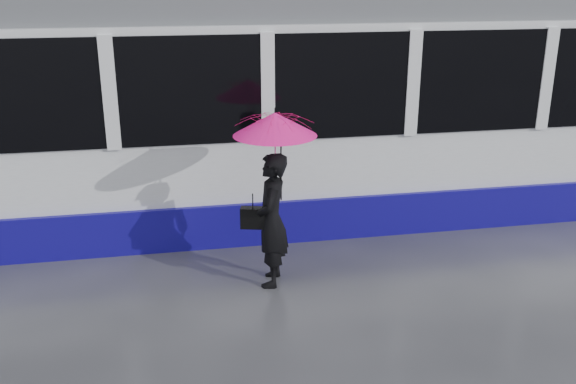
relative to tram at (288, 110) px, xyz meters
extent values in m
plane|color=#2E2F34|center=(-0.84, -2.50, -1.64)|extent=(90.00, 90.00, 0.00)
cube|color=#3F3D38|center=(-0.84, -0.72, -1.63)|extent=(34.00, 0.07, 0.02)
cube|color=#3F3D38|center=(-0.84, 0.72, -1.63)|extent=(34.00, 0.07, 0.02)
cube|color=white|center=(0.00, 0.00, -0.11)|extent=(24.00, 2.40, 2.95)
cube|color=#140B82|center=(0.00, 0.00, -1.33)|extent=(24.00, 2.56, 0.62)
cube|color=black|center=(0.00, 0.00, 0.56)|extent=(23.00, 2.48, 1.40)
cube|color=#5B5E63|center=(0.00, 0.00, 1.54)|extent=(23.60, 2.20, 0.35)
imported|color=black|center=(-0.66, -2.41, -0.81)|extent=(0.53, 0.68, 1.66)
imported|color=#EC1391|center=(-0.61, -2.41, 0.11)|extent=(1.10, 1.12, 0.83)
cone|color=#EC1391|center=(-0.61, -2.41, 0.37)|extent=(1.18, 1.18, 0.27)
cylinder|color=black|center=(-0.61, -2.41, 0.52)|extent=(0.01, 0.01, 0.06)
cylinder|color=black|center=(-0.54, -2.39, -0.20)|extent=(0.02, 0.02, 0.72)
cube|color=black|center=(-0.88, -2.39, -0.77)|extent=(0.32, 0.20, 0.26)
cylinder|color=black|center=(-0.88, -2.39, -0.55)|extent=(0.01, 0.01, 0.18)
camera|label=1|loc=(-1.80, -9.47, 2.03)|focal=40.00mm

